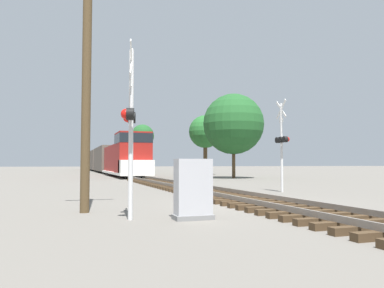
{
  "coord_description": "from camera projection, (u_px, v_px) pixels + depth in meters",
  "views": [
    {
      "loc": [
        -6.19,
        -11.75,
        1.39
      ],
      "look_at": [
        1.08,
        9.71,
        2.6
      ],
      "focal_mm": 35.0,
      "sensor_mm": 36.0,
      "label": 1
    }
  ],
  "objects": [
    {
      "name": "utility_pole",
      "position": [
        87.0,
        58.0,
        10.9
      ],
      "size": [
        1.8,
        0.26,
        8.65
      ],
      "color": "#4C3A23",
      "rests_on": "ground"
    },
    {
      "name": "ground_plane",
      "position": [
        252.0,
        204.0,
        13.02
      ],
      "size": [
        400.0,
        400.0,
        0.0
      ],
      "primitive_type": "plane",
      "color": "#666059"
    },
    {
      "name": "crossing_signal_near",
      "position": [
        130.0,
        120.0,
        9.41
      ],
      "size": [
        0.5,
        1.01,
        4.45
      ],
      "rotation": [
        0.0,
        0.0,
        -1.8
      ],
      "color": "silver",
      "rests_on": "ground"
    },
    {
      "name": "relay_cabinet",
      "position": [
        193.0,
        189.0,
        9.41
      ],
      "size": [
        0.98,
        0.52,
        1.52
      ],
      "color": "slate",
      "rests_on": "ground"
    },
    {
      "name": "freight_train",
      "position": [
        102.0,
        160.0,
        66.93
      ],
      "size": [
        3.15,
        70.44,
        4.43
      ],
      "color": "maroon",
      "rests_on": "ground"
    },
    {
      "name": "tree_deep_background",
      "position": [
        142.0,
        136.0,
        65.54
      ],
      "size": [
        4.04,
        4.04,
        8.32
      ],
      "color": "#473521",
      "rests_on": "ground"
    },
    {
      "name": "crossing_signal_far",
      "position": [
        282.0,
        141.0,
        18.67
      ],
      "size": [
        0.34,
        1.0,
        4.59
      ],
      "rotation": [
        0.0,
        0.0,
        1.55
      ],
      "color": "silver",
      "rests_on": "ground"
    },
    {
      "name": "tree_mid_background",
      "position": [
        205.0,
        132.0,
        48.05
      ],
      "size": [
        4.22,
        4.22,
        7.66
      ],
      "color": "#473521",
      "rests_on": "ground"
    },
    {
      "name": "tree_far_right",
      "position": [
        233.0,
        124.0,
        36.46
      ],
      "size": [
        5.91,
        5.91,
        8.24
      ],
      "color": "#473521",
      "rests_on": "ground"
    },
    {
      "name": "rail_track_bed",
      "position": [
        252.0,
        200.0,
        13.03
      ],
      "size": [
        2.6,
        160.0,
        0.31
      ],
      "color": "#42301E",
      "rests_on": "ground"
    }
  ]
}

